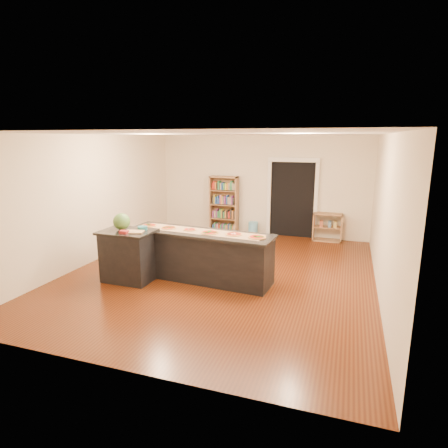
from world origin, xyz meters
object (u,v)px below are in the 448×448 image
(low_shelf, at_px, (327,227))
(waste_bin, at_px, (253,229))
(side_counter, at_px, (129,255))
(kitchen_island, at_px, (200,255))
(watermelon, at_px, (122,222))
(bookshelf, at_px, (224,205))

(low_shelf, relative_size, waste_bin, 1.96)
(side_counter, height_order, waste_bin, side_counter)
(kitchen_island, distance_m, watermelon, 1.64)
(side_counter, bearing_deg, low_shelf, 51.28)
(kitchen_island, bearing_deg, watermelon, -157.17)
(side_counter, height_order, bookshelf, bookshelf)
(kitchen_island, xyz_separation_m, waste_bin, (0.15, 3.65, -0.29))
(watermelon, bearing_deg, kitchen_island, 18.14)
(watermelon, bearing_deg, waste_bin, 69.12)
(watermelon, bearing_deg, bookshelf, 80.97)
(bookshelf, distance_m, waste_bin, 1.11)
(low_shelf, bearing_deg, kitchen_island, -120.63)
(bookshelf, bearing_deg, waste_bin, -4.58)
(side_counter, bearing_deg, watermelon, 166.00)
(side_counter, height_order, watermelon, watermelon)
(bookshelf, bearing_deg, watermelon, -99.03)
(bookshelf, bearing_deg, side_counter, -97.16)
(low_shelf, bearing_deg, waste_bin, -178.43)
(bookshelf, relative_size, waste_bin, 4.25)
(side_counter, distance_m, watermelon, 0.67)
(kitchen_island, distance_m, bookshelf, 3.81)
(side_counter, xyz_separation_m, bookshelf, (0.53, 4.22, 0.32))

